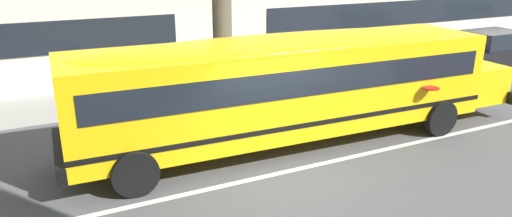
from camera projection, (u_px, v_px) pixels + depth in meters
ground_plane at (279, 173)px, 10.22m from camera, size 400.00×400.00×0.00m
sidewalk_far at (181, 91)px, 16.24m from camera, size 120.00×3.00×0.01m
lane_centreline at (279, 173)px, 10.22m from camera, size 110.00×0.16×0.01m
school_bus at (295, 80)px, 11.44m from camera, size 12.23×3.13×2.72m
parked_car_black_far_corner at (492, 51)px, 18.70m from camera, size 3.92×1.92×1.64m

